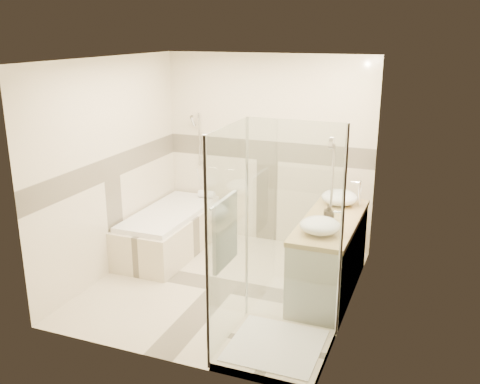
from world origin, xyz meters
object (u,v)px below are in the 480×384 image
(vanity, at_px, (329,256))
(shower_enclosure, at_px, (267,297))
(vessel_sink_near, at_px, (340,197))
(amenity_bottle_a, at_px, (328,213))
(vessel_sink_far, at_px, (320,226))
(amenity_bottle_b, at_px, (329,213))
(bathtub, at_px, (170,229))

(vanity, height_order, shower_enclosure, shower_enclosure)
(vessel_sink_near, bearing_deg, amenity_bottle_a, -90.00)
(vessel_sink_far, bearing_deg, vessel_sink_near, 90.00)
(vanity, xyz_separation_m, shower_enclosure, (-0.29, -1.27, 0.08))
(vessel_sink_near, relative_size, amenity_bottle_a, 2.24)
(shower_enclosure, bearing_deg, vessel_sink_far, 71.56)
(shower_enclosure, xyz_separation_m, amenity_bottle_b, (0.27, 1.24, 0.42))
(vessel_sink_near, height_order, amenity_bottle_a, amenity_bottle_a)
(amenity_bottle_a, xyz_separation_m, amenity_bottle_b, (0.00, 0.07, -0.02))
(amenity_bottle_a, bearing_deg, shower_enclosure, -103.11)
(shower_enclosure, xyz_separation_m, amenity_bottle_a, (0.27, 1.17, 0.44))
(vessel_sink_near, height_order, amenity_bottle_b, vessel_sink_near)
(vanity, height_order, amenity_bottle_b, amenity_bottle_b)
(vessel_sink_far, distance_m, amenity_bottle_a, 0.35)
(vessel_sink_far, xyz_separation_m, amenity_bottle_b, (0.00, 0.42, -0.01))
(vessel_sink_near, bearing_deg, shower_enclosure, -98.63)
(vessel_sink_near, relative_size, amenity_bottle_b, 2.77)
(vanity, xyz_separation_m, vessel_sink_far, (-0.02, -0.45, 0.50))
(bathtub, height_order, amenity_bottle_a, amenity_bottle_a)
(shower_enclosure, height_order, amenity_bottle_b, shower_enclosure)
(amenity_bottle_a, bearing_deg, amenity_bottle_b, 90.00)
(amenity_bottle_b, bearing_deg, shower_enclosure, -102.43)
(shower_enclosure, bearing_deg, bathtub, 138.90)
(vanity, xyz_separation_m, amenity_bottle_b, (-0.02, -0.03, 0.50))
(bathtub, height_order, vanity, vanity)
(bathtub, bearing_deg, vessel_sink_near, 4.76)
(bathtub, distance_m, amenity_bottle_b, 2.25)
(vessel_sink_near, bearing_deg, amenity_bottle_b, -90.00)
(vessel_sink_near, distance_m, amenity_bottle_b, 0.56)
(amenity_bottle_b, bearing_deg, bathtub, 169.80)
(vanity, bearing_deg, amenity_bottle_b, -121.05)
(vanity, bearing_deg, vessel_sink_far, -92.53)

